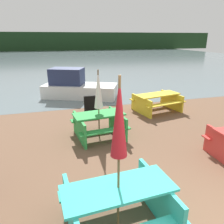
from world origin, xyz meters
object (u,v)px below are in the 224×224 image
at_px(umbrella_crimson, 119,120).
at_px(umbrella_white, 98,90).
at_px(picnic_table_yellow, 157,100).
at_px(signboard, 91,105).
at_px(boat, 77,87).
at_px(picnic_table_green, 99,123).
at_px(picnic_table_teal, 118,204).

relative_size(umbrella_crimson, umbrella_white, 1.20).
bearing_deg(picnic_table_yellow, umbrella_white, -148.09).
relative_size(picnic_table_yellow, signboard, 2.75).
bearing_deg(umbrella_crimson, signboard, 83.80).
distance_m(umbrella_crimson, umbrella_white, 3.51).
bearing_deg(picnic_table_yellow, signboard, 172.50).
distance_m(umbrella_crimson, boat, 8.52).
height_order(picnic_table_green, umbrella_crimson, umbrella_crimson).
height_order(picnic_table_yellow, signboard, signboard).
bearing_deg(umbrella_white, signboard, 86.10).
relative_size(umbrella_crimson, signboard, 3.31).
relative_size(picnic_table_yellow, umbrella_crimson, 0.83).
distance_m(picnic_table_teal, picnic_table_green, 3.49).
bearing_deg(picnic_table_yellow, umbrella_crimson, -122.32).
distance_m(picnic_table_teal, signboard, 5.62).
height_order(umbrella_white, signboard, umbrella_white).
bearing_deg(boat, umbrella_crimson, -69.09).
xyz_separation_m(umbrella_crimson, umbrella_white, (0.46, 3.46, -0.39)).
bearing_deg(umbrella_crimson, picnic_table_yellow, 57.68).
bearing_deg(boat, umbrella_white, -65.61).
distance_m(umbrella_crimson, signboard, 5.82).
bearing_deg(picnic_table_green, boat, 90.81).
distance_m(picnic_table_green, umbrella_crimson, 3.77).
bearing_deg(umbrella_crimson, picnic_table_teal, 0.00).
relative_size(picnic_table_teal, picnic_table_yellow, 0.87).
distance_m(umbrella_white, signboard, 2.41).
height_order(picnic_table_teal, umbrella_crimson, umbrella_crimson).
xyz_separation_m(picnic_table_teal, umbrella_crimson, (0.00, 0.00, 1.41)).
bearing_deg(umbrella_white, picnic_table_teal, -97.61).
relative_size(umbrella_crimson, boat, 0.63).
bearing_deg(signboard, picnic_table_teal, -96.20).
bearing_deg(boat, picnic_table_yellow, -23.77).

